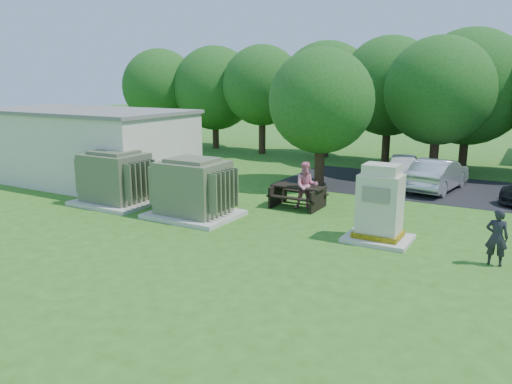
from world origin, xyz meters
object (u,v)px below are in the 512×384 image
Objects in this scene: transformer_left at (115,179)px; car_silver_a at (438,174)px; transformer_right at (193,190)px; person_at_picnic at (306,186)px; person_by_generator at (497,237)px; generator_cabinet at (380,208)px; car_white at (403,170)px; picnic_table at (298,194)px.

transformer_left is 13.47m from car_silver_a.
transformer_right is at bearing 60.55° from car_silver_a.
person_at_picnic is 0.42× the size of car_silver_a.
person_by_generator is 9.04m from car_silver_a.
transformer_left is 1.29× the size of generator_cabinet.
transformer_left is 13.29m from person_by_generator.
car_silver_a is at bearing -26.02° from car_white.
person_by_generator is 0.86× the size of person_at_picnic.
car_silver_a is at bearing 88.38° from generator_cabinet.
picnic_table is at bearing 48.79° from transformer_right.
transformer_left is 1.98× the size of person_by_generator.
transformer_right is 0.74× the size of car_white.
transformer_right reaches higher than person_at_picnic.
transformer_right reaches higher than person_by_generator.
person_at_picnic is at bearing 145.49° from generator_cabinet.
picnic_table is at bearing 140.46° from person_at_picnic.
person_by_generator is at bearing -74.13° from car_white.
generator_cabinet is 1.53× the size of person_by_generator.
transformer_left is 1.56× the size of picnic_table.
transformer_right is 1.98× the size of person_by_generator.
car_white is (2.40, 6.09, 0.18)m from picnic_table.
generator_cabinet is at bearing -91.99° from car_white.
transformer_left is 0.71× the size of car_silver_a.
generator_cabinet is (6.39, 0.58, 0.04)m from transformer_right.
car_silver_a is at bearing -71.64° from person_by_generator.
picnic_table is 6.55m from car_white.
transformer_right reaches higher than car_silver_a.
picnic_table is at bearing -23.22° from person_by_generator.
generator_cabinet is 0.57× the size of car_white.
picnic_table is 7.55m from person_by_generator.
generator_cabinet reaches higher than picnic_table.
person_by_generator is at bearing 0.65° from transformer_right.
car_white is 1.66m from car_silver_a.
transformer_left is at bearing -145.03° from car_white.
car_white reaches higher than picnic_table.
person_at_picnic is 6.79m from car_silver_a.
picnic_table is at bearing -122.71° from car_white.
car_silver_a is (4.01, 5.66, 0.18)m from picnic_table.
picnic_table is (2.61, 2.98, -0.46)m from transformer_right.
transformer_right is 10.89m from car_silver_a.
transformer_left is at bearing 180.00° from transformer_right.
transformer_right is 4.18m from person_at_picnic.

